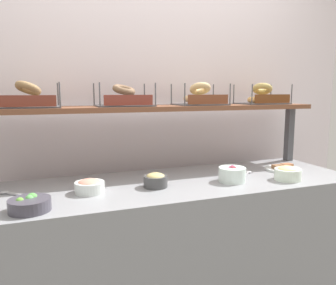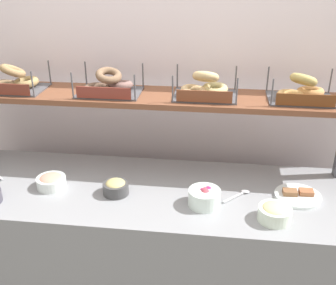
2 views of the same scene
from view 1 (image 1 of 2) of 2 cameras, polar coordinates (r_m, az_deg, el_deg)
back_wall at (r=2.41m, az=-3.08°, el=4.68°), size 3.34×0.06×2.40m
deli_counter at (r=2.11m, az=1.82°, el=-17.86°), size 2.14×0.70×0.85m
shelf_riser_right at (r=2.68m, az=20.02°, el=1.33°), size 0.05×0.05×0.40m
upper_shelf at (r=2.14m, az=-0.83°, el=5.93°), size 2.10×0.32×0.03m
bowl_beet_salad at (r=1.98m, az=10.91°, el=-5.29°), size 0.16×0.16×0.09m
bowl_veggie_mix at (r=1.60m, az=-22.60°, el=-9.72°), size 0.18×0.18×0.07m
bowl_lox_spread at (r=1.78m, az=-13.27°, el=-7.24°), size 0.15×0.15×0.07m
bowl_hummus at (r=1.84m, az=-2.15°, el=-6.43°), size 0.13×0.13×0.08m
bowl_egg_salad at (r=2.10m, az=19.80°, el=-4.94°), size 0.15×0.15×0.08m
serving_plate_white at (r=2.36m, az=19.05°, el=-4.23°), size 0.23×0.23×0.04m
serving_spoon_near_plate at (r=2.17m, az=13.41°, el=-5.17°), size 0.14×0.13×0.01m
serving_spoon_by_edge at (r=1.89m, az=-25.34°, el=-7.85°), size 0.15×0.12×0.01m
bagel_basket_everything at (r=2.01m, az=-22.77°, el=6.83°), size 0.33×0.25×0.15m
bagel_basket_poppy at (r=2.06m, az=-7.57°, el=7.42°), size 0.34×0.24×0.14m
bagel_basket_plain at (r=2.24m, az=5.49°, el=7.61°), size 0.33×0.24×0.16m
bagel_basket_sesame at (r=2.50m, az=15.79°, el=7.41°), size 0.34×0.25×0.16m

